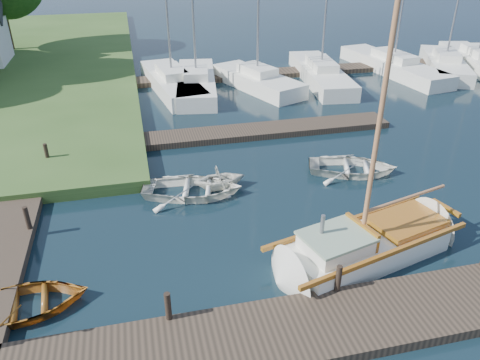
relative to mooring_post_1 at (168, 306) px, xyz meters
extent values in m
plane|color=black|center=(3.00, 5.00, -0.70)|extent=(160.00, 160.00, 0.00)
cube|color=#2E251C|center=(3.00, -1.00, -0.55)|extent=(18.00, 2.20, 0.30)
cube|color=#2E251C|center=(-5.00, 7.00, -0.55)|extent=(2.20, 18.00, 0.30)
cube|color=#2E251C|center=(5.00, 11.50, -0.55)|extent=(14.00, 1.60, 0.30)
cube|color=#2E251C|center=(13.00, 21.00, -0.55)|extent=(30.00, 1.60, 0.30)
cylinder|color=black|center=(0.00, 0.00, 0.00)|extent=(0.16, 0.16, 0.80)
cylinder|color=black|center=(4.50, 0.00, 0.00)|extent=(0.16, 0.16, 0.80)
cylinder|color=black|center=(-4.00, 5.00, 0.00)|extent=(0.16, 0.16, 0.80)
cylinder|color=black|center=(-4.00, 10.00, 0.00)|extent=(0.16, 0.16, 0.80)
cube|color=white|center=(6.08, 1.51, -0.47)|extent=(5.35, 3.23, 0.90)
cone|color=white|center=(9.02, 2.30, -0.47)|extent=(1.76, 2.23, 1.96)
cone|color=white|center=(3.23, 0.75, -0.47)|extent=(1.47, 2.15, 1.96)
cube|color=#935E10|center=(5.83, 2.42, 0.04)|extent=(6.02, 1.72, 0.14)
cube|color=#935E10|center=(6.32, 0.60, 0.04)|extent=(6.02, 1.72, 0.14)
cube|color=#935E10|center=(9.36, 2.39, 0.04)|extent=(0.40, 1.09, 0.14)
cube|color=white|center=(4.92, 1.20, 0.20)|extent=(2.10, 1.82, 0.44)
cube|color=#8BA487|center=(4.92, 1.20, 0.45)|extent=(2.22, 1.94, 0.08)
cube|color=#935E10|center=(5.84, 1.44, 0.28)|extent=(0.48, 1.38, 0.60)
cylinder|color=slate|center=(4.55, 1.41, 0.78)|extent=(0.12, 0.12, 0.60)
cube|color=#935E10|center=(7.62, 1.92, 0.08)|extent=(2.51, 2.02, 0.20)
cylinder|color=#965F3F|center=(5.88, 1.46, 4.18)|extent=(0.14, 0.14, 8.40)
cylinder|color=#965F3F|center=(7.43, 1.87, 0.98)|extent=(3.12, 0.92, 0.10)
imported|color=#935E10|center=(-3.69, 1.44, -0.35)|extent=(3.58, 2.73, 0.69)
imported|color=white|center=(1.49, 6.40, -0.32)|extent=(4.21, 3.42, 0.77)
imported|color=white|center=(2.60, 6.70, -0.18)|extent=(2.09, 1.84, 1.05)
imported|color=white|center=(8.11, 6.69, -0.33)|extent=(4.18, 3.56, 0.73)
cube|color=white|center=(2.13, 19.39, -0.25)|extent=(3.44, 8.58, 0.90)
cube|color=white|center=(2.13, 19.39, 0.45)|extent=(1.83, 3.10, 0.50)
cube|color=white|center=(3.57, 18.97, -0.25)|extent=(3.36, 8.47, 0.90)
cube|color=white|center=(3.57, 18.97, 0.45)|extent=(1.80, 3.06, 0.50)
cube|color=white|center=(7.29, 18.53, -0.25)|extent=(4.65, 7.31, 0.90)
cube|color=white|center=(7.29, 18.53, 0.45)|extent=(2.21, 2.79, 0.50)
cube|color=white|center=(11.69, 19.06, -0.25)|extent=(3.17, 9.16, 0.90)
cube|color=white|center=(11.69, 19.06, 0.45)|extent=(1.74, 3.28, 0.50)
cube|color=white|center=(17.26, 19.78, -0.25)|extent=(3.62, 9.85, 0.90)
cube|color=white|center=(17.26, 19.78, 0.45)|extent=(1.89, 3.54, 0.50)
cube|color=white|center=(20.92, 19.27, -0.25)|extent=(5.36, 8.29, 0.90)
cube|color=white|center=(20.92, 19.27, 0.45)|extent=(2.45, 3.16, 0.50)
cube|color=white|center=(23.73, 19.63, -0.25)|extent=(4.25, 9.19, 0.90)
cube|color=white|center=(23.73, 19.63, 0.45)|extent=(2.10, 3.36, 0.50)
cylinder|color=#332114|center=(-9.00, 31.00, 1.64)|extent=(0.36, 0.36, 3.67)
camera|label=1|loc=(-0.25, -8.76, 8.21)|focal=35.00mm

